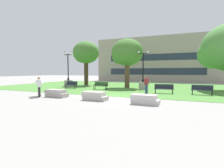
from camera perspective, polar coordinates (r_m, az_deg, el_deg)
ground_plane at (r=15.02m, az=0.63°, el=-4.18°), size 140.00×140.00×0.00m
grass_lawn at (r=24.51m, az=9.51°, el=-1.01°), size 40.00×20.00×0.02m
concrete_block_center at (r=15.56m, az=-17.72°, el=-2.95°), size 1.85×0.90×0.64m
concrete_block_left at (r=13.24m, az=-5.66°, el=-3.97°), size 1.88×0.90×0.64m
concrete_block_right at (r=11.77m, az=10.69°, el=-5.03°), size 1.83×0.90×0.64m
person_skateboarder at (r=15.92m, az=-22.71°, el=-0.50°), size 0.94×0.55×1.71m
skateboard at (r=15.92m, az=-23.82°, el=-3.75°), size 0.45×1.04×0.14m
park_bench_near_left at (r=20.76m, az=-3.73°, el=-0.41°), size 1.83×0.65×0.90m
park_bench_near_right at (r=17.82m, az=16.59°, el=-1.31°), size 1.85×0.74×0.90m
park_bench_far_left at (r=18.02m, az=27.34°, el=-1.53°), size 1.84×0.68×0.90m
park_bench_far_right at (r=22.90m, az=-13.18°, el=-0.09°), size 1.86×0.78×0.90m
lamp_post_left at (r=21.27m, az=10.05°, el=0.88°), size 1.32×0.80×4.77m
lamp_post_right at (r=25.40m, az=-14.09°, el=1.41°), size 1.32×0.80×4.99m
tree_near_right at (r=27.89m, az=-8.57°, el=9.95°), size 4.26×4.05×6.84m
tree_far_right at (r=23.34m, az=4.89°, el=10.06°), size 4.33×4.12×6.42m
person_bystander_near_lawn at (r=17.41m, az=11.18°, el=0.13°), size 0.40×0.60×1.71m
building_facade_distant at (r=38.85m, az=13.76°, el=7.91°), size 26.59×1.03×9.70m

